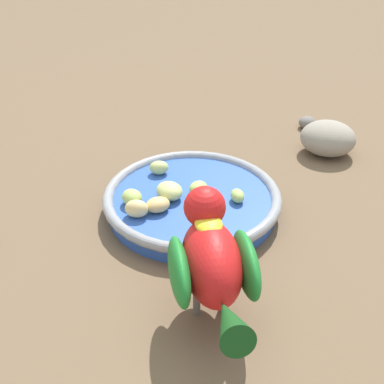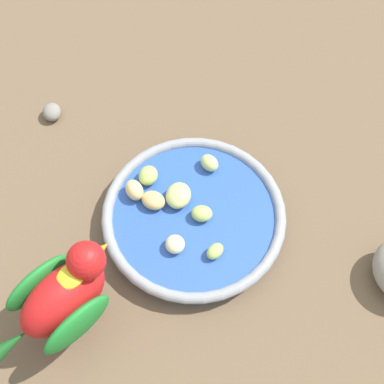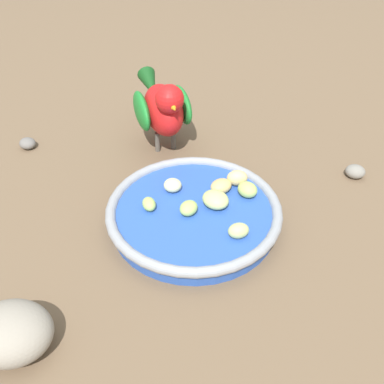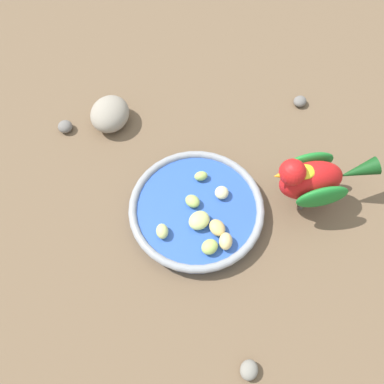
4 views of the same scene
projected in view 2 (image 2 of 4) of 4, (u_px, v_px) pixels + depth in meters
ground_plane at (196, 211)px, 0.78m from camera, size 4.00×4.00×0.00m
feeding_bowl at (194, 217)px, 0.76m from camera, size 0.24×0.24×0.03m
apple_piece_0 at (178, 196)px, 0.75m from camera, size 0.05×0.05×0.02m
apple_piece_1 at (209, 163)px, 0.78m from camera, size 0.03×0.03×0.02m
apple_piece_2 at (199, 214)px, 0.74m from camera, size 0.03×0.03×0.02m
apple_piece_3 at (216, 251)px, 0.72m from camera, size 0.03×0.03×0.02m
apple_piece_4 at (153, 200)px, 0.75m from camera, size 0.04×0.04×0.02m
apple_piece_5 at (175, 244)px, 0.72m from camera, size 0.03×0.03×0.02m
apple_piece_6 at (134, 190)px, 0.75m from camera, size 0.03×0.03×0.02m
apple_piece_7 at (148, 176)px, 0.77m from camera, size 0.04×0.04×0.02m
parrot at (60, 299)px, 0.64m from camera, size 0.18×0.13×0.13m
pebble_2 at (52, 112)px, 0.85m from camera, size 0.03×0.03×0.02m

